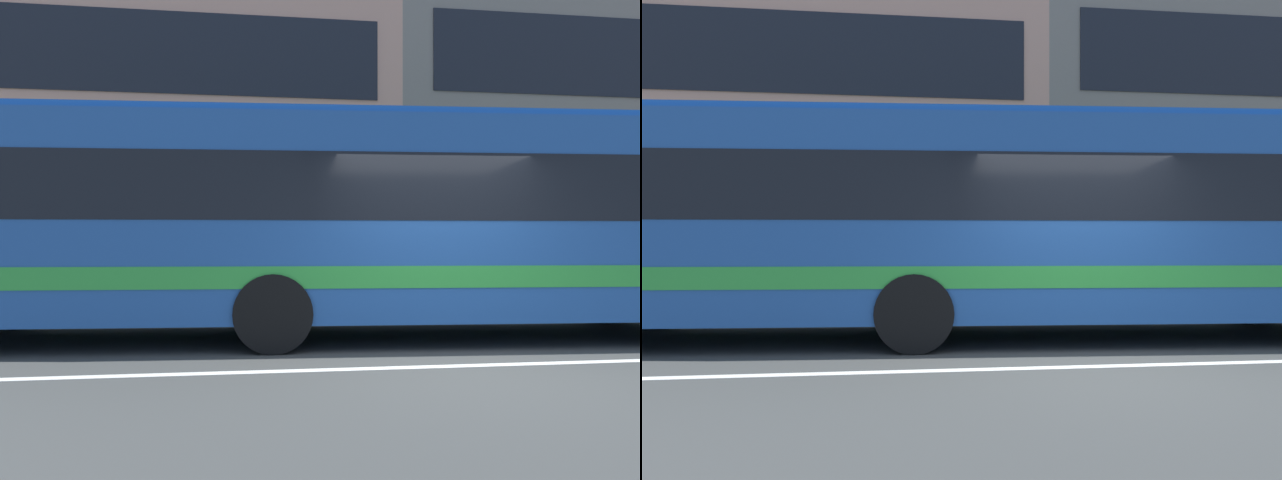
# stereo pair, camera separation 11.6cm
# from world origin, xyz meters

# --- Properties ---
(ground_plane) EXTENTS (160.00, 160.00, 0.00)m
(ground_plane) POSITION_xyz_m (0.00, 0.00, 0.00)
(ground_plane) COLOR #3C3D3B
(lane_centre_line) EXTENTS (60.00, 0.16, 0.01)m
(lane_centre_line) POSITION_xyz_m (0.00, 0.00, 0.00)
(lane_centre_line) COLOR silver
(lane_centre_line) RESTS_ON ground_plane
(hedge_row_far) EXTENTS (20.79, 1.10, 0.85)m
(hedge_row_far) POSITION_xyz_m (-0.01, 5.71, 0.43)
(hedge_row_far) COLOR #225C24
(hedge_row_far) RESTS_ON ground_plane
(apartment_block_left) EXTENTS (19.35, 9.88, 11.57)m
(apartment_block_left) POSITION_xyz_m (-7.26, 15.80, 5.79)
(apartment_block_left) COLOR tan
(apartment_block_left) RESTS_ON ground_plane
(transit_bus) EXTENTS (12.13, 3.29, 3.17)m
(transit_bus) POSITION_xyz_m (-1.22, 2.21, 1.75)
(transit_bus) COLOR #214E93
(transit_bus) RESTS_ON ground_plane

